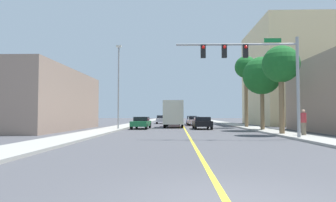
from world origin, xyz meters
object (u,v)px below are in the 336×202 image
object	(u,v)px
palm_mid	(262,76)
delivery_truck	(174,114)
street_lamp	(119,83)
car_white	(194,121)
palm_far	(246,69)
traffic_signal_mast	(258,63)
car_red	(174,120)
pedestrian	(304,122)
car_black	(202,123)
car_blue	(192,120)
palm_near	(281,65)
car_green	(141,123)
car_silver	(162,119)

from	to	relation	value
palm_mid	delivery_truck	bearing A→B (deg)	137.91
street_lamp	car_white	bearing A→B (deg)	57.09
street_lamp	palm_far	size ratio (longest dim) A/B	1.03
palm_far	traffic_signal_mast	bearing A→B (deg)	-100.63
car_red	pedestrian	world-z (taller)	pedestrian
traffic_signal_mast	palm_far	size ratio (longest dim) A/B	0.93
street_lamp	car_black	xyz separation A→B (m)	(8.89, 2.14, -4.24)
palm_far	delivery_truck	bearing A→B (deg)	170.47
car_red	car_blue	distance (m)	5.45
palm_far	delivery_truck	world-z (taller)	palm_far
palm_far	car_black	size ratio (longest dim) A/B	2.04
pedestrian	traffic_signal_mast	bearing A→B (deg)	-179.97
car_red	delivery_truck	distance (m)	8.09
street_lamp	palm_near	size ratio (longest dim) A/B	1.29
palm_near	car_black	size ratio (longest dim) A/B	1.62
palm_far	car_red	size ratio (longest dim) A/B	1.92
street_lamp	delivery_truck	bearing A→B (deg)	48.75
traffic_signal_mast	street_lamp	bearing A→B (deg)	134.21
traffic_signal_mast	palm_far	bearing A→B (deg)	79.37
car_green	car_blue	xyz separation A→B (m)	(6.50, 16.65, 0.01)
traffic_signal_mast	car_red	xyz separation A→B (m)	(-5.66, 26.23, -4.10)
car_black	street_lamp	bearing A→B (deg)	-167.52
palm_mid	pedestrian	size ratio (longest dim) A/B	3.97
car_black	car_white	bearing A→B (deg)	90.55
car_black	palm_near	bearing A→B (deg)	-63.25
car_black	palm_far	bearing A→B (deg)	26.97
car_red	delivery_truck	bearing A→B (deg)	-89.48
car_black	delivery_truck	xyz separation A→B (m)	(-3.14, 4.42, 1.02)
car_black	delivery_truck	size ratio (longest dim) A/B	0.59
palm_mid	pedestrian	bearing A→B (deg)	-86.28
palm_mid	palm_far	distance (m)	6.68
car_white	car_silver	size ratio (longest dim) A/B	1.05
street_lamp	car_silver	size ratio (longest dim) A/B	2.10
traffic_signal_mast	palm_near	world-z (taller)	palm_near
delivery_truck	car_red	bearing A→B (deg)	91.97
palm_near	delivery_truck	bearing A→B (deg)	120.26
palm_far	car_red	bearing A→B (deg)	132.81
palm_near	car_red	xyz separation A→B (m)	(-8.48, 22.41, -4.61)
car_black	car_red	world-z (taller)	car_red
car_white	car_blue	distance (m)	5.91
traffic_signal_mast	delivery_truck	distance (m)	19.29
car_white	car_red	xyz separation A→B (m)	(-2.93, 1.33, 0.09)
car_green	palm_near	bearing A→B (deg)	140.77
car_green	palm_far	bearing A→B (deg)	-166.78
palm_near	delivery_truck	size ratio (longest dim) A/B	0.96
car_blue	palm_mid	bearing A→B (deg)	-72.99
car_silver	street_lamp	bearing A→B (deg)	-100.48
palm_far	car_white	size ratio (longest dim) A/B	1.94
street_lamp	car_black	size ratio (longest dim) A/B	2.10
car_black	car_blue	distance (m)	17.04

